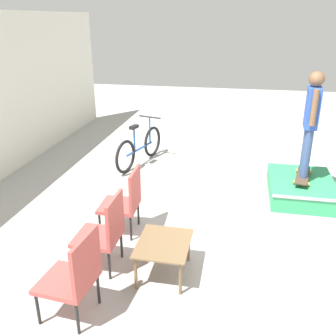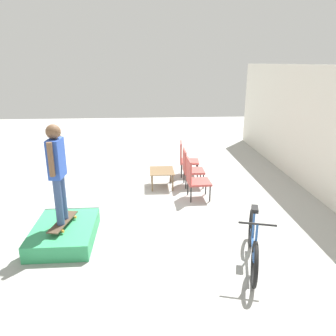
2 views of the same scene
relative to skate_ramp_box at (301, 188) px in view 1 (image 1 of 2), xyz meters
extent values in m
plane|color=#A8A8A3|center=(-1.57, 1.03, -0.14)|extent=(24.00, 24.00, 0.00)
cube|color=#339E60|center=(0.00, 0.00, 0.00)|extent=(1.44, 1.06, 0.29)
cylinder|color=#B7B7BC|center=(-0.72, 0.00, 0.14)|extent=(0.05, 1.06, 0.05)
cube|color=#473828|center=(0.02, 0.00, 0.23)|extent=(0.88, 0.37, 0.02)
cylinder|color=gold|center=(0.31, 0.06, 0.20)|extent=(0.06, 0.04, 0.05)
cylinder|color=gold|center=(0.26, -0.17, 0.20)|extent=(0.06, 0.04, 0.05)
cylinder|color=gold|center=(-0.22, 0.16, 0.20)|extent=(0.06, 0.04, 0.05)
cylinder|color=gold|center=(-0.26, -0.06, 0.20)|extent=(0.06, 0.04, 0.05)
cylinder|color=#384C7A|center=(-0.09, 0.01, 0.65)|extent=(0.13, 0.13, 0.83)
cylinder|color=#384C7A|center=(0.13, -0.01, 0.65)|extent=(0.13, 0.13, 0.83)
cube|color=#2D51B7|center=(0.02, 0.00, 1.39)|extent=(0.39, 0.23, 0.65)
cylinder|color=brown|center=(-0.22, 0.01, 1.44)|extent=(0.09, 0.09, 0.56)
cylinder|color=brown|center=(0.26, -0.02, 1.44)|extent=(0.09, 0.09, 0.56)
sphere|color=brown|center=(0.02, 0.00, 1.84)|extent=(0.24, 0.24, 0.24)
cube|color=brown|center=(-2.54, 1.88, 0.28)|extent=(0.73, 0.61, 0.02)
cylinder|color=brown|center=(-2.86, 1.62, 0.06)|extent=(0.04, 0.04, 0.42)
cylinder|color=brown|center=(-2.23, 1.62, 0.06)|extent=(0.04, 0.04, 0.42)
cylinder|color=brown|center=(-2.86, 2.13, 0.06)|extent=(0.04, 0.04, 0.42)
cylinder|color=brown|center=(-2.23, 2.13, 0.06)|extent=(0.04, 0.04, 0.42)
cylinder|color=black|center=(-3.13, 2.89, 0.04)|extent=(0.03, 0.03, 0.38)
cylinder|color=black|center=(-3.57, 2.93, 0.04)|extent=(0.03, 0.03, 0.38)
cylinder|color=black|center=(-3.17, 2.45, 0.04)|extent=(0.03, 0.03, 0.38)
cylinder|color=black|center=(-3.61, 2.50, 0.04)|extent=(0.03, 0.03, 0.38)
cube|color=#B74C47|center=(-3.37, 2.69, 0.26)|extent=(0.57, 0.57, 0.05)
cube|color=#B74C47|center=(-3.39, 2.45, 0.55)|extent=(0.52, 0.09, 0.53)
cylinder|color=black|center=(-2.32, 2.91, 0.04)|extent=(0.03, 0.03, 0.38)
cylinder|color=black|center=(-2.76, 2.92, 0.04)|extent=(0.03, 0.03, 0.38)
cylinder|color=black|center=(-2.33, 2.47, 0.04)|extent=(0.03, 0.03, 0.38)
cylinder|color=black|center=(-2.77, 2.48, 0.04)|extent=(0.03, 0.03, 0.38)
cube|color=#B74C47|center=(-2.54, 2.69, 0.26)|extent=(0.52, 0.52, 0.05)
cube|color=#B74C47|center=(-2.55, 2.45, 0.55)|extent=(0.52, 0.04, 0.53)
cylinder|color=black|center=(-1.50, 2.92, 0.04)|extent=(0.03, 0.03, 0.38)
cylinder|color=black|center=(-1.94, 2.91, 0.04)|extent=(0.03, 0.03, 0.38)
cylinder|color=black|center=(-1.49, 2.48, 0.04)|extent=(0.03, 0.03, 0.38)
cylinder|color=black|center=(-1.93, 2.47, 0.04)|extent=(0.03, 0.03, 0.38)
cube|color=#B74C47|center=(-1.72, 2.69, 0.26)|extent=(0.54, 0.54, 0.05)
cube|color=#B74C47|center=(-1.71, 2.45, 0.55)|extent=(0.52, 0.06, 0.53)
torus|color=black|center=(1.45, 2.97, 0.19)|extent=(0.66, 0.24, 0.67)
torus|color=black|center=(0.40, 3.27, 0.19)|extent=(0.66, 0.24, 0.67)
cylinder|color=#2856A3|center=(0.93, 3.12, 0.19)|extent=(0.96, 0.30, 0.04)
cylinder|color=#2856A3|center=(0.74, 3.17, 0.43)|extent=(0.04, 0.04, 0.49)
cube|color=black|center=(0.74, 3.17, 0.70)|extent=(0.24, 0.16, 0.06)
cylinder|color=#2856A3|center=(1.35, 3.00, 0.48)|extent=(0.04, 0.04, 0.58)
cylinder|color=black|center=(1.35, 3.00, 0.76)|extent=(0.17, 0.51, 0.03)
camera|label=1|loc=(-6.17, 1.10, 2.72)|focal=40.00mm
camera|label=2|loc=(5.32, 1.47, 2.90)|focal=35.00mm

